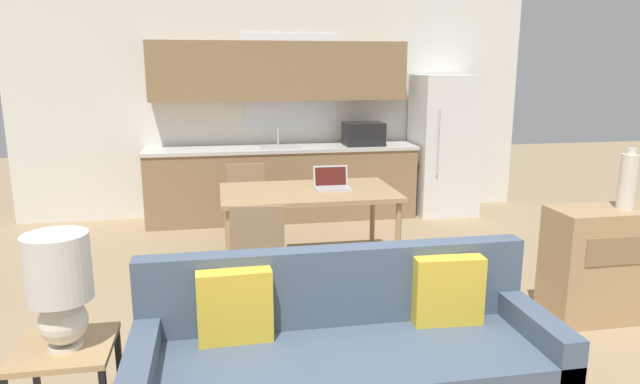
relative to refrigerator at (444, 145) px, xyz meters
name	(u,v)px	position (x,y,z in m)	size (l,w,h in m)	color
wall_back	(279,107)	(-2.06, 0.39, 0.48)	(6.40, 0.07, 2.70)	silver
kitchen_counter	(283,151)	(-2.05, 0.09, -0.03)	(3.29, 0.65, 2.15)	#8E704C
refrigerator	(444,145)	(0.00, 0.00, 0.00)	(0.75, 0.72, 1.75)	white
dining_table	(308,197)	(-2.05, -1.83, -0.17)	(1.57, 0.95, 0.77)	tan
couch	(345,353)	(-2.21, -4.03, -0.54)	(2.24, 0.80, 0.86)	#3D2D1E
side_table	(67,378)	(-3.63, -4.07, -0.52)	(0.46, 0.46, 0.54)	tan
table_lamp	(59,284)	(-3.61, -4.09, -0.01)	(0.30, 0.30, 0.57)	silver
credenza	(621,262)	(0.10, -3.22, -0.45)	(1.14, 0.42, 0.85)	tan
vase	(628,181)	(0.06, -3.24, 0.18)	(0.13, 0.13, 0.45)	beige
dining_chair_near_left	(259,250)	(-2.57, -2.62, -0.39)	(0.47, 0.47, 0.87)	#997A56
dining_chair_far_left	(248,202)	(-2.56, -1.02, -0.39)	(0.44, 0.44, 0.87)	#997A56
laptop	(332,183)	(-1.82, -1.79, -0.06)	(0.32, 0.26, 0.20)	#B7BABC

